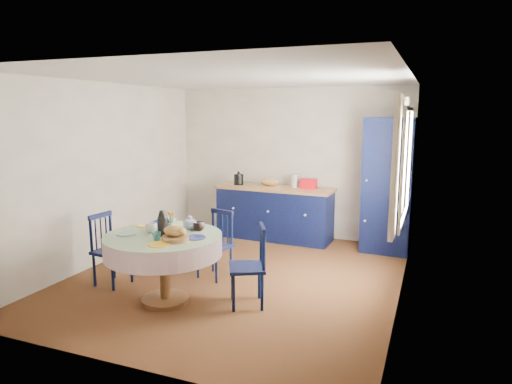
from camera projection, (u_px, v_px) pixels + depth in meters
floor at (236, 277)px, 5.87m from camera, size 4.50×4.50×0.00m
ceiling at (235, 77)px, 5.43m from camera, size 4.50×4.50×0.00m
wall_back at (290, 163)px, 7.71m from camera, size 4.00×0.02×2.50m
wall_left at (105, 173)px, 6.37m from camera, size 0.02×4.50×2.50m
wall_right at (404, 191)px, 4.93m from camera, size 0.02×4.50×2.50m
window at (403, 163)px, 5.17m from camera, size 0.10×1.74×1.45m
kitchen_counter at (275, 212)px, 7.58m from camera, size 1.98×0.69×1.11m
pantry_cabinet at (388, 186)px, 6.79m from camera, size 0.73×0.53×2.02m
dining_table at (164, 246)px, 4.99m from camera, size 1.28×1.28×1.05m
chair_left at (110, 249)px, 5.57m from camera, size 0.41×0.43×0.88m
chair_far at (216, 244)px, 5.82m from camera, size 0.46×0.45×0.86m
chair_right at (250, 265)px, 4.95m from camera, size 0.52×0.53×0.89m
mug_a at (151, 228)px, 5.06m from camera, size 0.13×0.13×0.10m
mug_b at (157, 236)px, 4.73m from camera, size 0.10×0.10×0.09m
mug_c at (199, 226)px, 5.13m from camera, size 0.13×0.13×0.10m
mug_d at (172, 222)px, 5.37m from camera, size 0.10×0.10×0.09m
cobalt_bowl at (162, 224)px, 5.32m from camera, size 0.23×0.23×0.06m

